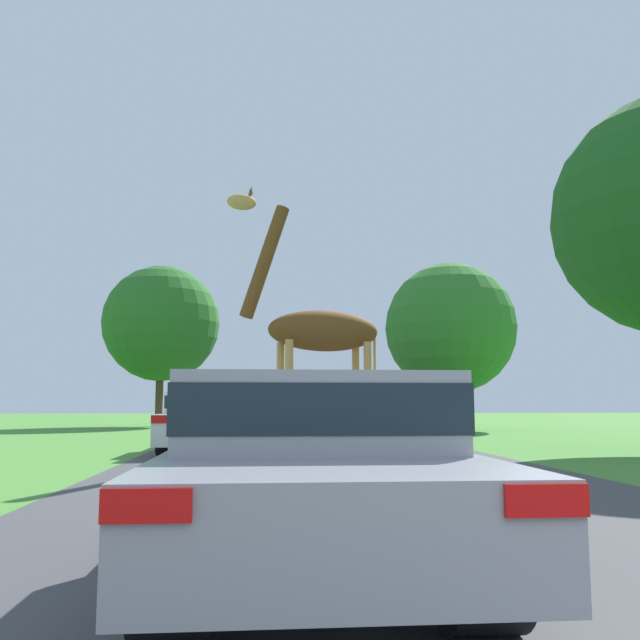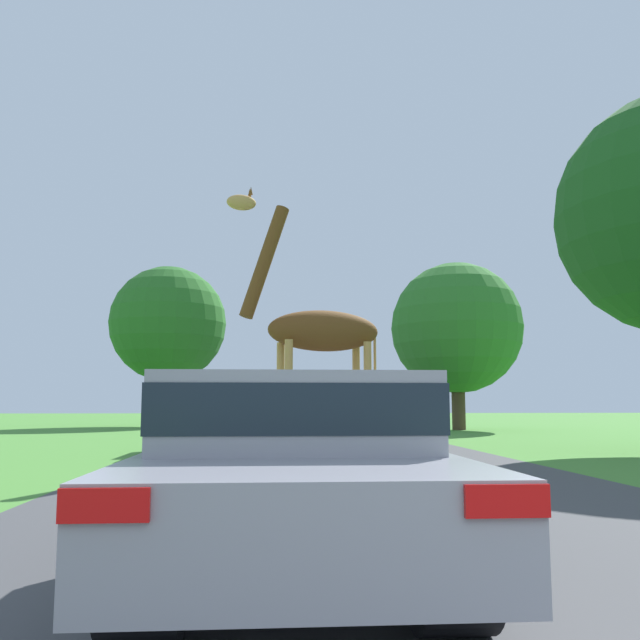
% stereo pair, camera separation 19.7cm
% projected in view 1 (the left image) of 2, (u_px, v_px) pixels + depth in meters
% --- Properties ---
extents(road, '(7.72, 120.00, 0.00)m').
position_uv_depth(road, '(288.00, 429.00, 29.92)').
color(road, '#424244').
rests_on(road, ground).
extents(giraffe_near_road, '(3.04, 1.21, 5.20)m').
position_uv_depth(giraffe_near_road, '(317.00, 331.00, 12.89)').
color(giraffe_near_road, tan).
rests_on(giraffe_near_road, ground).
extents(car_lead_maroon, '(1.85, 4.07, 1.31)m').
position_uv_depth(car_lead_maroon, '(311.00, 465.00, 4.54)').
color(car_lead_maroon, gray).
rests_on(car_lead_maroon, ground).
extents(car_queue_right, '(1.84, 4.62, 1.37)m').
position_uv_depth(car_queue_right, '(206.00, 420.00, 15.96)').
color(car_queue_right, silver).
rests_on(car_queue_right, ground).
extents(car_queue_left, '(1.82, 4.53, 1.45)m').
position_uv_depth(car_queue_left, '(346.00, 415.00, 20.95)').
color(car_queue_left, maroon).
rests_on(car_queue_left, ground).
extents(car_far_ahead, '(1.81, 3.99, 1.49)m').
position_uv_depth(car_far_ahead, '(252.00, 411.00, 28.18)').
color(car_far_ahead, black).
rests_on(car_far_ahead, ground).
extents(tree_centre_back, '(5.79, 5.79, 8.01)m').
position_uv_depth(tree_centre_back, '(161.00, 324.00, 33.92)').
color(tree_centre_back, '#4C3828').
rests_on(tree_centre_back, ground).
extents(tree_far_right, '(5.68, 5.68, 7.24)m').
position_uv_depth(tree_far_right, '(450.00, 328.00, 29.52)').
color(tree_far_right, '#4C3828').
rests_on(tree_far_right, ground).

